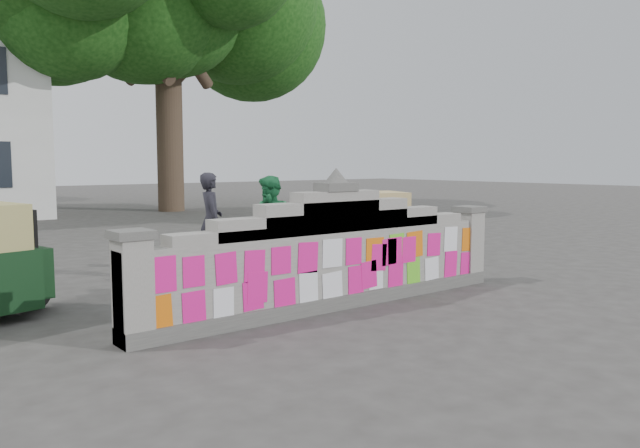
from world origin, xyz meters
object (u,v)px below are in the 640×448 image
object	(u,v)px
pedestrian	(271,226)
rickshaw_right	(358,222)
cyclist_bike	(211,253)
cyclist_rider	(211,234)

from	to	relation	value
pedestrian	rickshaw_right	xyz separation A→B (m)	(3.08, 1.04, -0.19)
cyclist_bike	pedestrian	distance (m)	1.22
cyclist_rider	cyclist_bike	bearing A→B (deg)	-71.84
pedestrian	rickshaw_right	world-z (taller)	pedestrian
cyclist_rider	pedestrian	world-z (taller)	pedestrian
cyclist_bike	cyclist_rider	distance (m)	0.34
cyclist_rider	pedestrian	distance (m)	1.14
rickshaw_right	cyclist_rider	bearing A→B (deg)	29.54
cyclist_rider	rickshaw_right	bearing A→B (deg)	-60.92
cyclist_rider	rickshaw_right	size ratio (longest dim) A/B	0.64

